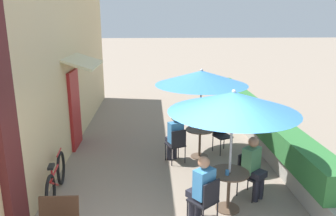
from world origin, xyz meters
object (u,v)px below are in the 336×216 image
Objects in this scene: patio_table_mid at (200,138)px; patio_umbrella_mid at (201,78)px; cafe_chair_near_right at (206,199)px; cafe_chair_mid_left at (177,143)px; patio_table_near at (229,184)px; coffee_cup_near at (227,173)px; patio_umbrella_near at (233,102)px; seated_patron_near_right at (202,187)px; seated_patron_mid_left at (175,135)px; seated_patron_near_left at (253,165)px; cafe_chair_near_left at (248,171)px; cafe_chair_mid_right at (221,133)px; bicycle_leaning at (56,179)px.

patio_umbrella_mid reaches higher than patio_table_mid.
cafe_chair_near_right is 1.00× the size of cafe_chair_mid_left.
cafe_chair_mid_left is (-0.30, 2.56, 0.00)m from cafe_chair_near_right.
patio_table_near is 0.30m from coffee_cup_near.
seated_patron_near_right is (-0.57, -0.41, -1.36)m from patio_umbrella_near.
patio_table_near is 0.60× the size of seated_patron_mid_left.
cafe_chair_mid_left is at bearing -89.20° from seated_patron_near_left.
patio_umbrella_mid is at bearing 43.70° from seated_patron_near_right.
cafe_chair_near_left reaches higher than coffee_cup_near.
patio_umbrella_mid is 1.69m from cafe_chair_mid_right.
cafe_chair_near_right is (-0.50, -0.49, -1.54)m from patio_umbrella_near.
seated_patron_near_left is (0.57, 0.41, 0.17)m from patio_table_near.
bicycle_leaning reaches higher than patio_table_mid.
cafe_chair_near_left is at bearing -7.22° from bicycle_leaning.
patio_umbrella_mid is at bearing -108.00° from seated_patron_near_left.
seated_patron_near_left is 2.54m from patio_umbrella_mid.
seated_patron_near_left is 2.35m from cafe_chair_mid_right.
cafe_chair_mid_right is (-0.14, 2.34, -0.17)m from seated_patron_near_left.
cafe_chair_near_left and cafe_chair_mid_left have the same top height.
seated_patron_near_left reaches higher than cafe_chair_mid_right.
seated_patron_near_left is 13.89× the size of coffee_cup_near.
patio_table_mid is at bearing 6.27° from cafe_chair_mid_right.
patio_table_near is at bearing 0.00° from patio_umbrella_near.
patio_umbrella_mid is 1.53m from seated_patron_mid_left.
coffee_cup_near is 2.31m from cafe_chair_mid_left.
cafe_chair_mid_right is at bearing 28.88° from patio_table_mid.
seated_patron_mid_left is at bearing 111.16° from patio_table_near.
seated_patron_mid_left is 1.40m from cafe_chair_mid_right.
seated_patron_near_right is at bearing -97.72° from patio_table_mid.
bicycle_leaning is (-2.72, 1.02, -0.32)m from seated_patron_near_right.
coffee_cup_near is at bearing 8.26° from cafe_chair_near_left.
cafe_chair_mid_right reaches higher than coffee_cup_near.
seated_patron_near_right is at bearing -144.33° from patio_umbrella_near.
cafe_chair_near_right is at bearing 51.44° from cafe_chair_mid_right.
seated_patron_near_right is 0.55× the size of patio_umbrella_mid.
patio_umbrella_mid is at bearing -2.91° from seated_patron_mid_left.
cafe_chair_near_right is 0.70× the size of seated_patron_mid_left.
cafe_chair_near_right is at bearing 1.69° from seated_patron_near_left.
seated_patron_mid_left reaches higher than bicycle_leaning.
patio_table_mid is at bearing -75.96° from patio_umbrella_mid.
seated_patron_mid_left is 0.69× the size of bicycle_leaning.
seated_patron_near_left and seated_patron_mid_left have the same top height.
patio_umbrella_mid is (0.38, 2.81, 1.36)m from seated_patron_near_right.
bicycle_leaning is (-3.22, 0.72, -0.42)m from coffee_cup_near.
seated_patron_near_left is 0.55× the size of patio_umbrella_mid.
coffee_cup_near is (0.43, 0.39, 0.28)m from cafe_chair_near_right.
cafe_chair_near_right reaches higher than patio_table_near.
cafe_chair_near_right is at bearing -137.99° from coffee_cup_near.
cafe_chair_near_left is 1.00× the size of cafe_chair_near_right.
seated_patron_mid_left reaches higher than cafe_chair_mid_right.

